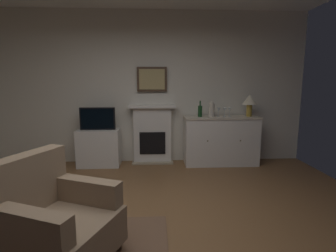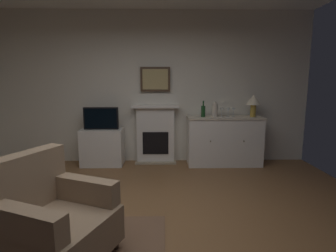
{
  "view_description": "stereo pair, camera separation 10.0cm",
  "coord_description": "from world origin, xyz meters",
  "px_view_note": "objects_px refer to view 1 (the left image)",
  "views": [
    {
      "loc": [
        0.15,
        -2.4,
        1.5
      ],
      "look_at": [
        0.3,
        0.66,
        1.0
      ],
      "focal_mm": 28.16,
      "sensor_mm": 36.0,
      "label": 1
    },
    {
      "loc": [
        0.25,
        -2.41,
        1.5
      ],
      "look_at": [
        0.3,
        0.66,
        1.0
      ],
      "focal_mm": 28.16,
      "sensor_mm": 36.0,
      "label": 2
    }
  ],
  "objects_px": {
    "wine_glass_center": "(225,110)",
    "fireplace_unit": "(152,134)",
    "framed_picture": "(152,79)",
    "wine_bottle": "(200,111)",
    "wine_glass_right": "(230,110)",
    "armchair": "(54,221)",
    "wine_glass_left": "(218,110)",
    "vase_decorative": "(212,109)",
    "tv_set": "(98,119)",
    "tv_cabinet": "(99,148)",
    "sideboard_cabinet": "(221,140)",
    "table_lamp": "(250,101)"
  },
  "relations": [
    {
      "from": "framed_picture",
      "to": "wine_glass_right",
      "type": "distance_m",
      "value": 1.54
    },
    {
      "from": "framed_picture",
      "to": "vase_decorative",
      "type": "height_order",
      "value": "framed_picture"
    },
    {
      "from": "table_lamp",
      "to": "sideboard_cabinet",
      "type": "bearing_deg",
      "value": -180.0
    },
    {
      "from": "vase_decorative",
      "to": "wine_bottle",
      "type": "bearing_deg",
      "value": 168.75
    },
    {
      "from": "wine_glass_right",
      "to": "tv_cabinet",
      "type": "bearing_deg",
      "value": -179.99
    },
    {
      "from": "wine_glass_center",
      "to": "wine_glass_left",
      "type": "bearing_deg",
      "value": 163.51
    },
    {
      "from": "armchair",
      "to": "tv_cabinet",
      "type": "bearing_deg",
      "value": 94.03
    },
    {
      "from": "tv_cabinet",
      "to": "sideboard_cabinet",
      "type": "bearing_deg",
      "value": -0.38
    },
    {
      "from": "fireplace_unit",
      "to": "wine_glass_left",
      "type": "xyz_separation_m",
      "value": [
        1.2,
        -0.19,
        0.47
      ]
    },
    {
      "from": "table_lamp",
      "to": "wine_glass_center",
      "type": "distance_m",
      "value": 0.49
    },
    {
      "from": "wine_glass_right",
      "to": "vase_decorative",
      "type": "xyz_separation_m",
      "value": [
        -0.35,
        -0.07,
        0.02
      ]
    },
    {
      "from": "wine_bottle",
      "to": "vase_decorative",
      "type": "height_order",
      "value": "wine_bottle"
    },
    {
      "from": "wine_glass_center",
      "to": "wine_glass_right",
      "type": "xyz_separation_m",
      "value": [
        0.11,
        0.06,
        0.0
      ]
    },
    {
      "from": "sideboard_cabinet",
      "to": "tv_set",
      "type": "height_order",
      "value": "tv_set"
    },
    {
      "from": "framed_picture",
      "to": "wine_glass_left",
      "type": "xyz_separation_m",
      "value": [
        1.2,
        -0.23,
        -0.55
      ]
    },
    {
      "from": "vase_decorative",
      "to": "framed_picture",
      "type": "bearing_deg",
      "value": 165.68
    },
    {
      "from": "framed_picture",
      "to": "sideboard_cabinet",
      "type": "relative_size",
      "value": 0.4
    },
    {
      "from": "fireplace_unit",
      "to": "sideboard_cabinet",
      "type": "relative_size",
      "value": 0.81
    },
    {
      "from": "wine_glass_right",
      "to": "tv_set",
      "type": "bearing_deg",
      "value": -179.44
    },
    {
      "from": "wine_bottle",
      "to": "fireplace_unit",
      "type": "bearing_deg",
      "value": 167.81
    },
    {
      "from": "fireplace_unit",
      "to": "wine_glass_left",
      "type": "height_order",
      "value": "fireplace_unit"
    },
    {
      "from": "wine_glass_left",
      "to": "tv_cabinet",
      "type": "height_order",
      "value": "wine_glass_left"
    },
    {
      "from": "wine_bottle",
      "to": "vase_decorative",
      "type": "distance_m",
      "value": 0.21
    },
    {
      "from": "framed_picture",
      "to": "wine_glass_right",
      "type": "height_order",
      "value": "framed_picture"
    },
    {
      "from": "wine_glass_right",
      "to": "armchair",
      "type": "height_order",
      "value": "wine_glass_right"
    },
    {
      "from": "framed_picture",
      "to": "wine_glass_center",
      "type": "xyz_separation_m",
      "value": [
        1.31,
        -0.27,
        -0.55
      ]
    },
    {
      "from": "sideboard_cabinet",
      "to": "wine_glass_left",
      "type": "bearing_deg",
      "value": -170.4
    },
    {
      "from": "tv_cabinet",
      "to": "armchair",
      "type": "bearing_deg",
      "value": -85.97
    },
    {
      "from": "wine_glass_center",
      "to": "vase_decorative",
      "type": "relative_size",
      "value": 0.59
    },
    {
      "from": "fireplace_unit",
      "to": "wine_glass_right",
      "type": "relative_size",
      "value": 6.67
    },
    {
      "from": "wine_glass_center",
      "to": "fireplace_unit",
      "type": "bearing_deg",
      "value": 170.43
    },
    {
      "from": "sideboard_cabinet",
      "to": "vase_decorative",
      "type": "bearing_deg",
      "value": -166.0
    },
    {
      "from": "table_lamp",
      "to": "vase_decorative",
      "type": "distance_m",
      "value": 0.72
    },
    {
      "from": "fireplace_unit",
      "to": "wine_glass_center",
      "type": "distance_m",
      "value": 1.41
    },
    {
      "from": "wine_bottle",
      "to": "tv_cabinet",
      "type": "xyz_separation_m",
      "value": [
        -1.84,
        0.03,
        -0.67
      ]
    },
    {
      "from": "framed_picture",
      "to": "vase_decorative",
      "type": "relative_size",
      "value": 1.96
    },
    {
      "from": "vase_decorative",
      "to": "tv_cabinet",
      "type": "height_order",
      "value": "vase_decorative"
    },
    {
      "from": "wine_glass_left",
      "to": "wine_glass_right",
      "type": "height_order",
      "value": "same"
    },
    {
      "from": "wine_glass_center",
      "to": "sideboard_cabinet",
      "type": "bearing_deg",
      "value": 134.55
    },
    {
      "from": "wine_glass_center",
      "to": "tv_cabinet",
      "type": "xyz_separation_m",
      "value": [
        -2.29,
        0.06,
        -0.68
      ]
    },
    {
      "from": "wine_bottle",
      "to": "wine_glass_left",
      "type": "xyz_separation_m",
      "value": [
        0.33,
        -0.0,
        0.01
      ]
    },
    {
      "from": "wine_bottle",
      "to": "tv_cabinet",
      "type": "bearing_deg",
      "value": 179.22
    },
    {
      "from": "framed_picture",
      "to": "wine_bottle",
      "type": "bearing_deg",
      "value": -15.01
    },
    {
      "from": "wine_bottle",
      "to": "wine_glass_right",
      "type": "relative_size",
      "value": 1.76
    },
    {
      "from": "table_lamp",
      "to": "wine_glass_right",
      "type": "bearing_deg",
      "value": 177.51
    },
    {
      "from": "tv_set",
      "to": "armchair",
      "type": "relative_size",
      "value": 0.6
    },
    {
      "from": "framed_picture",
      "to": "armchair",
      "type": "relative_size",
      "value": 0.53
    },
    {
      "from": "wine_glass_center",
      "to": "tv_set",
      "type": "height_order",
      "value": "tv_set"
    },
    {
      "from": "tv_cabinet",
      "to": "wine_bottle",
      "type": "bearing_deg",
      "value": -0.78
    },
    {
      "from": "sideboard_cabinet",
      "to": "wine_bottle",
      "type": "height_order",
      "value": "wine_bottle"
    }
  ]
}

